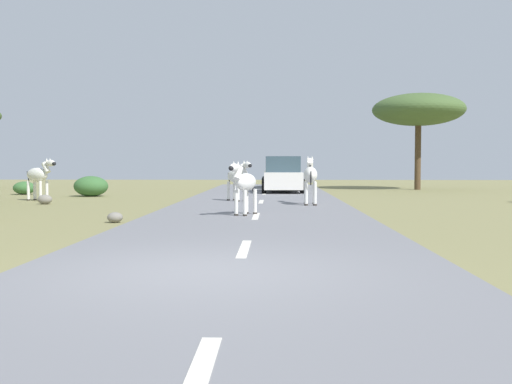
{
  "coord_description": "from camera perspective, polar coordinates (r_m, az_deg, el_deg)",
  "views": [
    {
      "loc": [
        0.94,
        -7.68,
        1.45
      ],
      "look_at": [
        0.4,
        9.23,
        0.63
      ],
      "focal_mm": 41.74,
      "sensor_mm": 36.0,
      "label": 1
    }
  ],
  "objects": [
    {
      "name": "ground_plane",
      "position": [
        7.87,
        -5.09,
        -7.86
      ],
      "size": [
        90.0,
        90.0,
        0.0
      ],
      "primitive_type": "plane",
      "color": "olive"
    },
    {
      "name": "zebra_4",
      "position": [
        24.5,
        -20.09,
        1.51
      ],
      "size": [
        1.58,
        1.15,
        1.66
      ],
      "rotation": [
        0.0,
        0.0,
        4.15
      ],
      "color": "silver",
      "rests_on": "ground_plane"
    },
    {
      "name": "zebra_0",
      "position": [
        16.07,
        -1.12,
        0.88
      ],
      "size": [
        0.82,
        1.48,
        1.47
      ],
      "rotation": [
        0.0,
        0.0,
        2.76
      ],
      "color": "silver",
      "rests_on": "road"
    },
    {
      "name": "rock_1",
      "position": [
        14.96,
        -13.36,
        -2.38
      ],
      "size": [
        0.38,
        0.35,
        0.26
      ],
      "primitive_type": "ellipsoid",
      "color": "gray",
      "rests_on": "ground_plane"
    },
    {
      "name": "car_1",
      "position": [
        29.15,
        2.54,
        1.57
      ],
      "size": [
        2.09,
        4.37,
        1.74
      ],
      "rotation": [
        0.0,
        0.0,
        0.02
      ],
      "color": "white",
      "rests_on": "road"
    },
    {
      "name": "lane_markings",
      "position": [
        6.84,
        -2.44,
        -9.02
      ],
      "size": [
        0.16,
        56.0,
        0.01
      ],
      "color": "silver",
      "rests_on": "road"
    },
    {
      "name": "tree_1",
      "position": [
        34.09,
        15.3,
        7.58
      ],
      "size": [
        5.02,
        5.02,
        5.28
      ],
      "color": "#4C3823",
      "rests_on": "ground_plane"
    },
    {
      "name": "zebra_1",
      "position": [
        20.27,
        5.23,
        1.6
      ],
      "size": [
        0.5,
        1.77,
        1.67
      ],
      "rotation": [
        0.0,
        0.0,
        6.25
      ],
      "color": "silver",
      "rests_on": "road"
    },
    {
      "name": "zebra_2",
      "position": [
        22.13,
        -1.78,
        1.48
      ],
      "size": [
        1.13,
        1.41,
        1.52
      ],
      "rotation": [
        0.0,
        0.0,
        3.76
      ],
      "color": "silver",
      "rests_on": "road"
    },
    {
      "name": "rock_3",
      "position": [
        22.4,
        -19.58,
        -0.67
      ],
      "size": [
        0.52,
        0.39,
        0.34
      ],
      "primitive_type": "ellipsoid",
      "color": "gray",
      "rests_on": "ground_plane"
    },
    {
      "name": "bush_1",
      "position": [
        29.76,
        -21.32,
        0.36
      ],
      "size": [
        1.02,
        0.92,
        0.61
      ],
      "primitive_type": "ellipsoid",
      "color": "#386633",
      "rests_on": "ground_plane"
    },
    {
      "name": "road",
      "position": [
        7.82,
        -1.89,
        -7.73
      ],
      "size": [
        6.0,
        64.0,
        0.05
      ],
      "primitive_type": "cube",
      "color": "slate",
      "rests_on": "ground_plane"
    },
    {
      "name": "car_0",
      "position": [
        34.45,
        2.44,
        1.75
      ],
      "size": [
        2.13,
        4.39,
        1.74
      ],
      "rotation": [
        0.0,
        0.0,
        -0.03
      ],
      "color": "#476B38",
      "rests_on": "road"
    },
    {
      "name": "bush_0",
      "position": [
        27.13,
        -15.53,
        0.54
      ],
      "size": [
        1.49,
        1.34,
        0.9
      ],
      "primitive_type": "ellipsoid",
      "color": "#386633",
      "rests_on": "ground_plane"
    }
  ]
}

